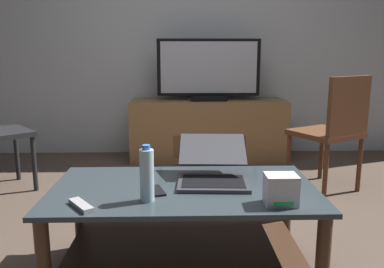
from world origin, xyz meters
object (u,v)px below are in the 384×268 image
(coffee_table, at_px, (184,215))
(television, at_px, (209,71))
(water_bottle_near, at_px, (147,175))
(cell_phone, at_px, (155,191))
(laptop, at_px, (213,169))
(tv_remote, at_px, (81,205))
(media_cabinet, at_px, (208,129))
(router_box, at_px, (281,190))
(dining_chair, at_px, (334,127))

(coffee_table, height_order, television, television)
(water_bottle_near, bearing_deg, cell_phone, 77.13)
(laptop, bearing_deg, tv_remote, -148.81)
(media_cabinet, bearing_deg, router_box, -86.85)
(coffee_table, xyz_separation_m, water_bottle_near, (-0.16, -0.17, 0.26))
(coffee_table, height_order, tv_remote, tv_remote)
(laptop, xyz_separation_m, water_bottle_near, (-0.30, -0.27, 0.06))
(media_cabinet, bearing_deg, water_bottle_near, -99.91)
(water_bottle_near, bearing_deg, media_cabinet, 80.09)
(cell_phone, xyz_separation_m, tv_remote, (-0.29, -0.18, 0.01))
(television, bearing_deg, water_bottle_near, -100.00)
(coffee_table, height_order, water_bottle_near, water_bottle_near)
(dining_chair, distance_m, laptop, 1.48)
(water_bottle_near, bearing_deg, tv_remote, -164.95)
(laptop, height_order, cell_phone, laptop)
(coffee_table, height_order, media_cabinet, media_cabinet)
(media_cabinet, xyz_separation_m, water_bottle_near, (-0.42, -2.40, 0.27))
(television, relative_size, cell_phone, 7.24)
(router_box, bearing_deg, coffee_table, 150.08)
(router_box, bearing_deg, water_bottle_near, 174.39)
(television, bearing_deg, media_cabinet, 90.00)
(media_cabinet, relative_size, laptop, 3.55)
(laptop, distance_m, tv_remote, 0.66)
(dining_chair, relative_size, water_bottle_near, 3.72)
(water_bottle_near, height_order, tv_remote, water_bottle_near)
(coffee_table, bearing_deg, laptop, 33.30)
(media_cabinet, bearing_deg, dining_chair, -49.45)
(media_cabinet, distance_m, water_bottle_near, 2.45)
(media_cabinet, distance_m, cell_phone, 2.33)
(router_box, height_order, water_bottle_near, water_bottle_near)
(television, distance_m, dining_chair, 1.41)
(media_cabinet, distance_m, tv_remote, 2.57)
(television, bearing_deg, tv_remote, -105.56)
(water_bottle_near, bearing_deg, coffee_table, 48.37)
(laptop, distance_m, router_box, 0.41)
(dining_chair, height_order, laptop, dining_chair)
(dining_chair, relative_size, tv_remote, 5.65)
(television, xyz_separation_m, router_box, (0.13, -2.43, -0.37))
(cell_phone, relative_size, tv_remote, 0.88)
(cell_phone, bearing_deg, tv_remote, -164.91)
(cell_phone, bearing_deg, water_bottle_near, -119.90)
(laptop, distance_m, cell_phone, 0.32)
(laptop, relative_size, cell_phone, 3.12)
(dining_chair, xyz_separation_m, router_box, (-0.76, -1.41, 0.01))
(laptop, bearing_deg, cell_phone, -149.81)
(media_cabinet, distance_m, television, 0.59)
(media_cabinet, xyz_separation_m, tv_remote, (-0.68, -2.47, 0.17))
(media_cabinet, xyz_separation_m, router_box, (0.13, -2.45, 0.22))
(television, distance_m, cell_phone, 2.34)
(coffee_table, distance_m, television, 2.29)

